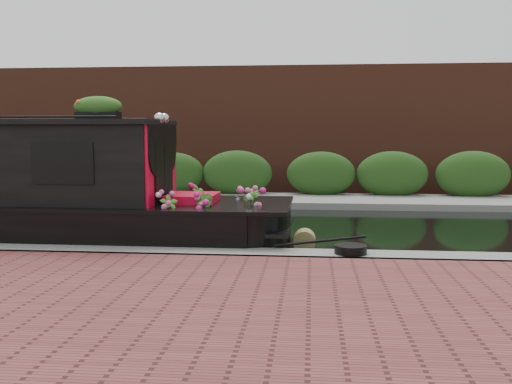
{
  "coord_description": "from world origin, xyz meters",
  "views": [
    {
      "loc": [
        1.96,
        -11.18,
        1.93
      ],
      "look_at": [
        0.93,
        -0.6,
        0.81
      ],
      "focal_mm": 40.0,
      "sensor_mm": 36.0,
      "label": 1
    }
  ],
  "objects": [
    {
      "name": "rope_fender",
      "position": [
        1.86,
        -2.04,
        0.18
      ],
      "size": [
        0.36,
        0.38,
        0.36
      ],
      "primitive_type": "cylinder",
      "rotation": [
        1.57,
        0.0,
        0.0
      ],
      "color": "olive",
      "rests_on": "ground"
    },
    {
      "name": "near_bank_coping",
      "position": [
        0.0,
        -3.3,
        0.0
      ],
      "size": [
        40.0,
        0.6,
        0.5
      ],
      "primitive_type": "cube",
      "color": "slate",
      "rests_on": "ground"
    },
    {
      "name": "near_bank_pavers",
      "position": [
        0.0,
        -7.0,
        0.0
      ],
      "size": [
        40.0,
        7.0,
        0.5
      ],
      "primitive_type": "cube",
      "color": "brown",
      "rests_on": "ground"
    },
    {
      "name": "far_brick_wall",
      "position": [
        0.0,
        7.2,
        0.0
      ],
      "size": [
        40.0,
        1.0,
        8.0
      ],
      "primitive_type": "cube",
      "color": "#582B1E",
      "rests_on": "ground"
    },
    {
      "name": "coiled_mooring_rope",
      "position": [
        2.51,
        -3.29,
        0.31
      ],
      "size": [
        0.45,
        0.45,
        0.12
      ],
      "primitive_type": "cylinder",
      "color": "black",
      "rests_on": "near_bank_coping"
    },
    {
      "name": "far_bank_path",
      "position": [
        0.0,
        4.2,
        0.0
      ],
      "size": [
        40.0,
        2.4,
        0.34
      ],
      "primitive_type": "cube",
      "color": "slate",
      "rests_on": "ground"
    },
    {
      "name": "far_hedge",
      "position": [
        0.0,
        5.1,
        0.0
      ],
      "size": [
        40.0,
        1.1,
        2.8
      ],
      "primitive_type": "cube",
      "color": "#204216",
      "rests_on": "ground"
    },
    {
      "name": "ground",
      "position": [
        0.0,
        0.0,
        0.0
      ],
      "size": [
        80.0,
        80.0,
        0.0
      ],
      "primitive_type": "plane",
      "color": "black",
      "rests_on": "ground"
    }
  ]
}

